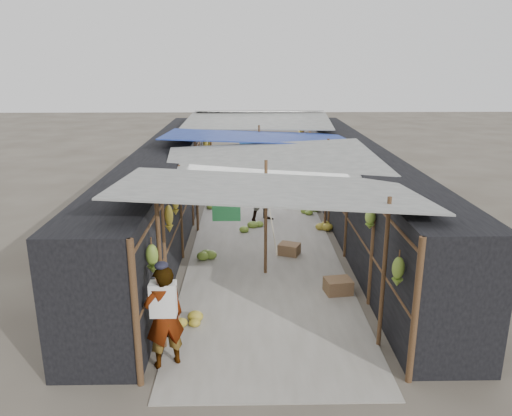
{
  "coord_description": "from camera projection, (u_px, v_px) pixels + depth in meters",
  "views": [
    {
      "loc": [
        -0.41,
        -7.39,
        4.61
      ],
      "look_at": [
        -0.19,
        4.0,
        1.25
      ],
      "focal_mm": 35.0,
      "sensor_mm": 36.0,
      "label": 1
    }
  ],
  "objects": [
    {
      "name": "aisle_slab",
      "position": [
        261.0,
        224.0,
        14.63
      ],
      "size": [
        3.6,
        16.0,
        0.02
      ],
      "primitive_type": "cube",
      "color": "#9E998E",
      "rests_on": "ground"
    },
    {
      "name": "ground",
      "position": [
        272.0,
        346.0,
        8.4
      ],
      "size": [
        80.0,
        80.0,
        0.0
      ],
      "primitive_type": "plane",
      "color": "#6B6356",
      "rests_on": "ground"
    },
    {
      "name": "stall_left",
      "position": [
        167.0,
        187.0,
        14.26
      ],
      "size": [
        1.4,
        15.0,
        2.3
      ],
      "primitive_type": "cube",
      "color": "black",
      "rests_on": "ground"
    },
    {
      "name": "floor_bananas",
      "position": [
        254.0,
        219.0,
        14.69
      ],
      "size": [
        3.88,
        11.13,
        0.34
      ],
      "color": "olive",
      "rests_on": "ground"
    },
    {
      "name": "stall_right",
      "position": [
        355.0,
        186.0,
        14.35
      ],
      "size": [
        1.4,
        15.0,
        2.3
      ],
      "primitive_type": "cube",
      "color": "black",
      "rests_on": "ground"
    },
    {
      "name": "crate_near",
      "position": [
        289.0,
        249.0,
        12.31
      ],
      "size": [
        0.6,
        0.55,
        0.29
      ],
      "primitive_type": "cube",
      "rotation": [
        0.0,
        0.0,
        -0.41
      ],
      "color": "#8B6247",
      "rests_on": "ground"
    },
    {
      "name": "hanging_bananas",
      "position": [
        260.0,
        171.0,
        13.8
      ],
      "size": [
        3.96,
        14.25,
        0.82
      ],
      "color": "olive",
      "rests_on": "ground"
    },
    {
      "name": "crate_back",
      "position": [
        223.0,
        195.0,
        17.38
      ],
      "size": [
        0.47,
        0.4,
        0.27
      ],
      "primitive_type": "cube",
      "rotation": [
        0.0,
        0.0,
        0.14
      ],
      "color": "#8B6247",
      "rests_on": "ground"
    },
    {
      "name": "shopper_blue",
      "position": [
        266.0,
        191.0,
        14.73
      ],
      "size": [
        1.1,
        1.0,
        1.83
      ],
      "primitive_type": "imported",
      "rotation": [
        0.0,
        0.0,
        0.44
      ],
      "color": "#224DAB",
      "rests_on": "ground"
    },
    {
      "name": "vendor_seated",
      "position": [
        307.0,
        192.0,
        16.25
      ],
      "size": [
        0.6,
        0.75,
        1.02
      ],
      "primitive_type": "imported",
      "rotation": [
        0.0,
        0.0,
        -1.18
      ],
      "color": "#4D4942",
      "rests_on": "ground"
    },
    {
      "name": "black_basin",
      "position": [
        297.0,
        183.0,
        19.2
      ],
      "size": [
        0.67,
        0.67,
        0.2
      ],
      "primitive_type": "cylinder",
      "color": "black",
      "rests_on": "ground"
    },
    {
      "name": "vendor_elderly",
      "position": [
        164.0,
        317.0,
        7.65
      ],
      "size": [
        0.73,
        0.63,
        1.68
      ],
      "primitive_type": "imported",
      "rotation": [
        0.0,
        0.0,
        3.6
      ],
      "color": "white",
      "rests_on": "ground"
    },
    {
      "name": "crate_mid",
      "position": [
        338.0,
        286.0,
        10.26
      ],
      "size": [
        0.59,
        0.5,
        0.32
      ],
      "primitive_type": "cube",
      "rotation": [
        0.0,
        0.0,
        0.16
      ],
      "color": "#8B6247",
      "rests_on": "ground"
    },
    {
      "name": "market_canopy",
      "position": [
        262.0,
        141.0,
        14.28
      ],
      "size": [
        5.62,
        15.2,
        2.77
      ],
      "color": "brown",
      "rests_on": "ground"
    }
  ]
}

